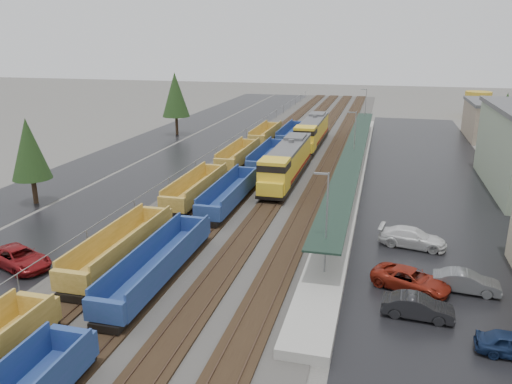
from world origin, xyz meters
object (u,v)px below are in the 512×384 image
parked_car_east_a (418,307)px  locomotive_lead (287,163)px  parked_car_east_b (411,280)px  well_string_blue (201,223)px  storage_tank (477,104)px  parked_car_west_c (20,258)px  parked_car_east_e (466,282)px  well_string_yellow (165,214)px  locomotive_trail (312,132)px  parked_car_east_c (412,238)px

parked_car_east_a → locomotive_lead: bearing=30.1°
locomotive_lead → parked_car_east_b: size_ratio=3.80×
well_string_blue → storage_tank: size_ratio=18.46×
storage_tank → parked_car_east_b: storage_tank is taller
parked_car_west_c → parked_car_east_e: parked_car_west_c is taller
locomotive_lead → well_string_yellow: 19.08m
locomotive_trail → well_string_blue: (-4.00, -39.52, -1.26)m
parked_car_east_e → well_string_blue: bearing=80.4°
well_string_yellow → parked_car_west_c: well_string_yellow is taller
parked_car_west_c → parked_car_east_c: size_ratio=1.02×
parked_car_east_e → parked_car_east_a: bearing=145.8°
locomotive_trail → storage_tank: bearing=53.1°
parked_car_east_a → parked_car_east_c: size_ratio=0.80×
locomotive_lead → parked_car_west_c: 31.86m
storage_tank → parked_car_west_c: storage_tank is taller
storage_tank → parked_car_east_c: storage_tank is taller
parked_car_east_a → parked_car_east_c: parked_car_east_c is taller
storage_tank → parked_car_east_b: 87.64m
locomotive_lead → storage_tank: bearing=63.7°
storage_tank → parked_car_east_e: bearing=-98.9°
well_string_yellow → parked_car_east_b: (21.42, -7.06, -0.46)m
parked_car_east_b → storage_tank: bearing=11.4°
parked_car_east_a → parked_car_east_c: (0.15, 11.41, 0.07)m
well_string_blue → parked_car_east_a: size_ratio=23.40×
well_string_blue → parked_car_east_c: 17.96m
well_string_blue → locomotive_lead: bearing=77.8°
locomotive_trail → parked_car_east_b: bearing=-73.5°
well_string_blue → parked_car_east_e: (21.09, -5.21, -0.44)m
well_string_blue → parked_car_east_e: size_ratio=23.22×
locomotive_trail → well_string_blue: 39.74m
well_string_blue → parked_car_east_a: well_string_blue is taller
parked_car_east_e → locomotive_trail: bearing=25.2°
well_string_yellow → parked_car_west_c: size_ratio=16.96×
parked_car_east_b → well_string_yellow: bearing=94.4°
locomotive_trail → parked_car_east_c: size_ratio=3.68×
well_string_yellow → parked_car_east_e: well_string_yellow is taller
well_string_yellow → parked_car_east_a: (21.70, -10.70, -0.48)m
storage_tank → parked_car_east_e: 86.40m
well_string_yellow → parked_car_east_c: (21.85, 0.71, -0.40)m
locomotive_lead → parked_car_east_c: size_ratio=3.68×
well_string_blue → parked_car_east_a: bearing=-28.1°
parked_car_east_b → parked_car_east_c: size_ratio=0.97×
parked_car_east_b → parked_car_east_e: 3.72m
locomotive_trail → storage_tank: storage_tank is taller
locomotive_lead → parked_car_west_c: locomotive_lead is taller
locomotive_trail → parked_car_west_c: 51.32m
parked_car_east_c → parked_car_east_e: (3.24, -7.16, -0.07)m
parked_car_west_c → parked_car_east_a: size_ratio=1.27×
locomotive_lead → locomotive_trail: same height
locomotive_lead → storage_tank: 68.74m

